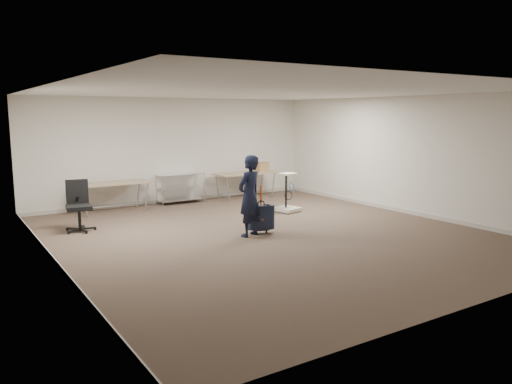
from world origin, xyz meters
TOP-DOWN VIEW (x-y plane):
  - ground at (0.00, 0.00)m, footprint 9.00×9.00m
  - room_shell at (0.00, 1.38)m, footprint 8.00×9.00m
  - folding_table_left at (-1.90, 3.95)m, footprint 1.80×0.75m
  - folding_table_right at (1.90, 3.95)m, footprint 1.80×0.75m
  - wire_shelf at (0.00, 4.20)m, footprint 1.22×0.47m
  - person at (-0.38, 0.08)m, footprint 0.68×0.56m
  - suitcase at (-0.09, 0.12)m, footprint 0.40×0.31m
  - office_chair at (-3.08, 2.34)m, footprint 0.63×0.63m
  - equipment_cart at (1.71, 1.67)m, footprint 0.62×0.62m
  - cardboard_box at (2.42, 3.92)m, footprint 0.40×0.32m

SIDE VIEW (x-z plane):
  - ground at x=0.00m, z-range 0.00..0.00m
  - room_shell at x=0.00m, z-range -4.45..4.55m
  - equipment_cart at x=1.71m, z-range -0.23..0.73m
  - office_chair at x=-3.08m, z-range -0.21..0.84m
  - suitcase at x=-0.09m, z-range -0.15..0.81m
  - wire_shelf at x=0.00m, z-range 0.04..0.84m
  - folding_table_left at x=-1.90m, z-range 0.31..1.04m
  - folding_table_right at x=1.90m, z-range 0.31..1.04m
  - person at x=-0.38m, z-range 0.00..1.59m
  - cardboard_box at x=2.42m, z-range 0.73..1.00m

